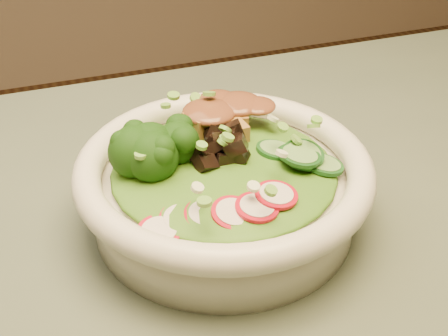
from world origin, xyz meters
name	(u,v)px	position (x,y,z in m)	size (l,w,h in m)	color
salad_bowl	(224,187)	(0.17, 0.11, 0.78)	(0.23, 0.23, 0.06)	white
lettuce_bed	(224,167)	(0.17, 0.11, 0.80)	(0.18, 0.18, 0.02)	#2A5D13
broccoli_florets	(153,156)	(0.12, 0.12, 0.82)	(0.07, 0.06, 0.04)	black
radish_slices	(231,210)	(0.16, 0.05, 0.81)	(0.09, 0.03, 0.02)	#B30D21
cucumber_slices	(297,156)	(0.22, 0.09, 0.81)	(0.06, 0.06, 0.03)	#77A75D
mushroom_heap	(223,147)	(0.17, 0.12, 0.81)	(0.06, 0.06, 0.03)	black
tofu_cubes	(223,121)	(0.19, 0.16, 0.81)	(0.08, 0.05, 0.03)	olive
peanut_sauce	(223,109)	(0.19, 0.16, 0.82)	(0.06, 0.05, 0.01)	brown
scallion_garnish	(224,145)	(0.17, 0.11, 0.82)	(0.16, 0.16, 0.02)	#6DAC3C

